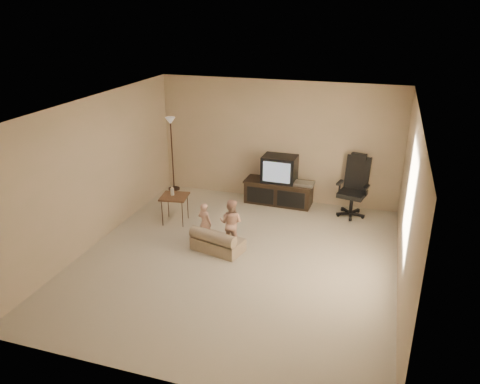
# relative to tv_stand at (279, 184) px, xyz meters

# --- Properties ---
(floor) EXTENTS (5.50, 5.50, 0.00)m
(floor) POSITION_rel_tv_stand_xyz_m (-0.12, -2.49, -0.42)
(floor) COLOR beige
(floor) RESTS_ON ground
(room_shell) EXTENTS (5.50, 5.50, 5.50)m
(room_shell) POSITION_rel_tv_stand_xyz_m (-0.12, -2.49, 1.09)
(room_shell) COLOR silver
(room_shell) RESTS_ON floor
(tv_stand) EXTENTS (1.44, 0.57, 1.02)m
(tv_stand) POSITION_rel_tv_stand_xyz_m (0.00, 0.00, 0.00)
(tv_stand) COLOR black
(tv_stand) RESTS_ON floor
(office_chair) EXTENTS (0.67, 0.69, 1.22)m
(office_chair) POSITION_rel_tv_stand_xyz_m (1.51, -0.12, 0.01)
(office_chair) COLOR black
(office_chair) RESTS_ON floor
(side_table) EXTENTS (0.55, 0.55, 0.73)m
(side_table) POSITION_rel_tv_stand_xyz_m (-1.67, -1.48, 0.10)
(side_table) COLOR brown
(side_table) RESTS_ON floor
(floor_lamp) EXTENTS (0.25, 0.25, 1.64)m
(floor_lamp) POSITION_rel_tv_stand_xyz_m (-2.42, 0.06, 0.77)
(floor_lamp) COLOR #311E16
(floor_lamp) RESTS_ON floor
(child_sofa) EXTENTS (0.93, 0.66, 0.41)m
(child_sofa) POSITION_rel_tv_stand_xyz_m (-0.53, -2.31, -0.26)
(child_sofa) COLOR tan
(child_sofa) RESTS_ON floor
(toddler_left) EXTENTS (0.32, 0.27, 0.74)m
(toddler_left) POSITION_rel_tv_stand_xyz_m (-0.82, -2.08, -0.05)
(toddler_left) COLOR tan
(toddler_left) RESTS_ON floor
(toddler_right) EXTENTS (0.42, 0.25, 0.85)m
(toddler_right) POSITION_rel_tv_stand_xyz_m (-0.36, -2.04, -0.00)
(toddler_right) COLOR tan
(toddler_right) RESTS_ON floor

